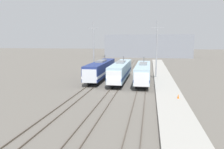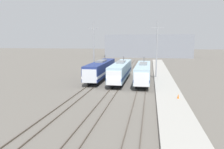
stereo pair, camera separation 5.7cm
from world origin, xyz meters
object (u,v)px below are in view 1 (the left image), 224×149
object	(u,v)px
locomotive_far_right	(143,73)
traffic_cone	(178,96)
catenary_tower_right	(157,49)
locomotive_far_left	(101,70)
catenary_tower_left	(94,48)
locomotive_center	(121,71)

from	to	relation	value
locomotive_far_right	traffic_cone	size ratio (longest dim) A/B	26.64
catenary_tower_right	traffic_cone	distance (m)	19.57
locomotive_far_left	catenary_tower_right	size ratio (longest dim) A/B	1.52
catenary_tower_right	locomotive_far_left	bearing A→B (deg)	-166.83
catenary_tower_right	traffic_cone	size ratio (longest dim) A/B	19.71
locomotive_far_left	locomotive_far_right	size ratio (longest dim) A/B	1.12
locomotive_far_left	catenary_tower_left	world-z (taller)	catenary_tower_left
locomotive_far_left	locomotive_far_right	world-z (taller)	locomotive_far_left
traffic_cone	catenary_tower_right	bearing A→B (deg)	98.23
locomotive_far_left	catenary_tower_left	size ratio (longest dim) A/B	1.52
catenary_tower_left	locomotive_far_right	bearing A→B (deg)	-25.62
locomotive_far_left	traffic_cone	distance (m)	21.54
locomotive_center	locomotive_far_right	distance (m)	4.80
locomotive_far_right	catenary_tower_left	size ratio (longest dim) A/B	1.35
catenary_tower_right	catenary_tower_left	bearing A→B (deg)	180.00
locomotive_center	locomotive_far_right	bearing A→B (deg)	-11.64
locomotive_far_left	catenary_tower_left	bearing A→B (deg)	128.75
catenary_tower_left	catenary_tower_right	distance (m)	14.42
locomotive_center	traffic_cone	bearing A→B (deg)	-53.77
catenary_tower_left	traffic_cone	distance (m)	25.84
locomotive_far_right	traffic_cone	xyz separation A→B (m)	(5.40, -12.82, -1.38)
locomotive_far_left	traffic_cone	size ratio (longest dim) A/B	29.93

